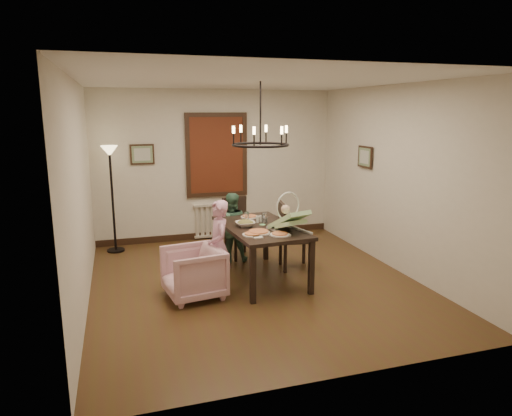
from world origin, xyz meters
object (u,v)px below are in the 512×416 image
chair_right (295,235)px  drinking_glass (265,218)px  seated_man (231,233)px  floor_lamp (113,201)px  chair_far (240,228)px  baby_bouncer (289,218)px  dining_table (260,232)px  elderly_woman (219,254)px  armchair (193,273)px

chair_right → drinking_glass: size_ratio=6.97×
seated_man → floor_lamp: 2.16m
chair_far → seated_man: size_ratio=1.07×
chair_right → baby_bouncer: (-0.37, -0.69, 0.45)m
chair_right → baby_bouncer: size_ratio=1.85×
baby_bouncer → drinking_glass: bearing=89.2°
floor_lamp → dining_table: bearing=-44.8°
dining_table → chair_far: bearing=86.4°
baby_bouncer → floor_lamp: size_ratio=0.32×
seated_man → drinking_glass: drinking_glass is taller
elderly_woman → drinking_glass: elderly_woman is taller
seated_man → chair_right: bearing=149.6°
armchair → elderly_woman: 0.42m
chair_far → armchair: chair_far is taller
baby_bouncer → chair_far: bearing=84.1°
elderly_woman → drinking_glass: (0.79, 0.43, 0.35)m
armchair → floor_lamp: floor_lamp is taller
armchair → seated_man: 1.55m
drinking_glass → chair_right: bearing=13.5°
chair_far → armchair: size_ratio=1.35×
seated_man → baby_bouncer: size_ratio=1.63×
armchair → seated_man: (0.83, 1.30, 0.13)m
chair_far → chair_right: bearing=-62.5°
chair_right → seated_man: 1.07m
baby_bouncer → armchair: bearing=161.9°
drinking_glass → floor_lamp: bearing=139.0°
dining_table → elderly_woman: size_ratio=1.69×
elderly_woman → floor_lamp: 2.68m
chair_right → dining_table: bearing=122.1°
baby_bouncer → drinking_glass: size_ratio=3.77×
elderly_woman → dining_table: bearing=112.5°
elderly_woman → floor_lamp: size_ratio=0.58×
floor_lamp → drinking_glass: bearing=-41.0°
armchair → seated_man: seated_man is taller
dining_table → floor_lamp: 2.86m
chair_far → seated_man: 0.25m
dining_table → drinking_glass: (0.12, 0.15, 0.16)m
seated_man → baby_bouncer: 1.50m
chair_right → baby_bouncer: bearing=160.7°
baby_bouncer → dining_table: bearing=107.4°
seated_man → armchair: bearing=63.2°
dining_table → armchair: 1.17m
chair_right → seated_man: bearing=62.9°
chair_right → elderly_woman: chair_right is taller
chair_right → drinking_glass: 0.65m
chair_far → baby_bouncer: baby_bouncer is taller
seated_man → baby_bouncer: bearing=116.3°
chair_far → elderly_woman: (-0.66, -1.35, 0.02)m
dining_table → floor_lamp: (-2.02, 2.01, 0.19)m
drinking_glass → elderly_woman: bearing=-151.4°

